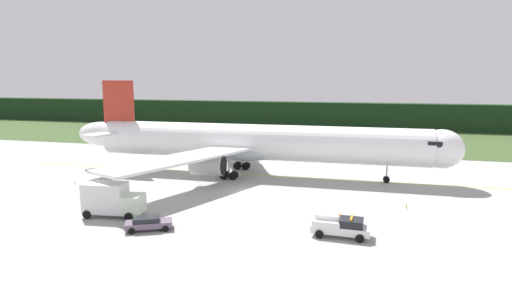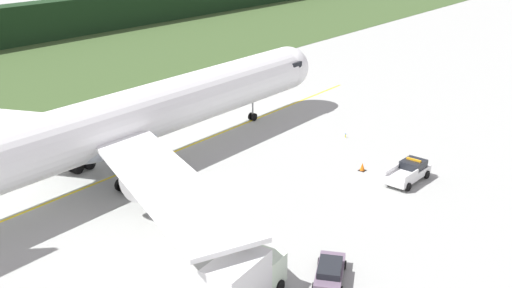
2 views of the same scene
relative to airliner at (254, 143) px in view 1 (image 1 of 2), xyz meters
The scene contains 11 objects.
ground 10.57m from the airliner, 82.84° to the right, with size 320.00×320.00×0.00m, color #9FA19D.
grass_verge 43.63m from the airliner, 88.46° to the left, with size 320.00×45.43×0.04m, color #384F27.
distant_tree_line 64.60m from the airliner, 88.97° to the left, with size 288.00×5.08×7.48m, color black.
taxiway_centerline_main 4.98m from the airliner, ahead, with size 78.77×0.30×0.01m, color yellow.
airliner is the anchor object (origin of this frame).
ops_pickup_truck 26.77m from the airliner, 57.03° to the right, with size 5.43×2.52×1.94m.
catering_truck 24.60m from the airliner, 113.65° to the right, with size 6.47×3.19×3.78m.
staff_car 25.78m from the airliner, 99.11° to the right, with size 4.78×3.52×1.30m.
apron_cone 22.93m from the airliner, 51.91° to the right, with size 0.64×0.64×0.80m.
taxiway_edge_light_east 24.44m from the airliner, 29.14° to the right, with size 0.12×0.12×0.48m.
taxiway_edge_light_west 25.86m from the airliner, 152.65° to the right, with size 0.12×0.12×0.38m.
Camera 1 is at (14.69, -51.21, 14.64)m, focal length 29.58 mm.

